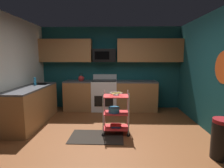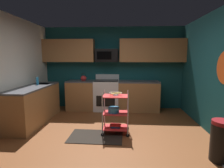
# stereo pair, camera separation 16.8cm
# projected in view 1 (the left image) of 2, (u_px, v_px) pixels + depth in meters

# --- Properties ---
(floor) EXTENTS (4.40, 4.80, 0.04)m
(floor) POSITION_uv_depth(u_px,v_px,m) (107.00, 139.00, 3.75)
(floor) COLOR brown
(floor) RESTS_ON ground
(wall_back) EXTENTS (4.52, 0.06, 2.60)m
(wall_back) POSITION_uv_depth(u_px,v_px,m) (111.00, 68.00, 5.97)
(wall_back) COLOR #14474C
(wall_back) RESTS_ON ground
(wall_right) EXTENTS (0.06, 4.80, 2.60)m
(wall_right) POSITION_uv_depth(u_px,v_px,m) (223.00, 75.00, 3.51)
(wall_right) COLOR #14474C
(wall_right) RESTS_ON ground
(wall_flower_decal) EXTENTS (0.00, 0.62, 0.62)m
(wall_flower_decal) POSITION_uv_depth(u_px,v_px,m) (224.00, 67.00, 3.43)
(wall_flower_decal) COLOR #E5591E
(counter_run) EXTENTS (3.62, 2.56, 0.92)m
(counter_run) POSITION_uv_depth(u_px,v_px,m) (83.00, 99.00, 5.27)
(counter_run) COLOR #9E6B3D
(counter_run) RESTS_ON ground
(oven_range) EXTENTS (0.76, 0.65, 1.10)m
(oven_range) POSITION_uv_depth(u_px,v_px,m) (104.00, 95.00, 5.77)
(oven_range) COLOR white
(oven_range) RESTS_ON ground
(upper_cabinets) EXTENTS (4.40, 0.33, 0.70)m
(upper_cabinets) POSITION_uv_depth(u_px,v_px,m) (112.00, 51.00, 5.70)
(upper_cabinets) COLOR #9E6B3D
(microwave) EXTENTS (0.70, 0.39, 0.40)m
(microwave) POSITION_uv_depth(u_px,v_px,m) (104.00, 56.00, 5.70)
(microwave) COLOR black
(rolling_cart) EXTENTS (0.60, 0.42, 0.91)m
(rolling_cart) POSITION_uv_depth(u_px,v_px,m) (116.00, 113.00, 3.96)
(rolling_cart) COLOR silver
(rolling_cart) RESTS_ON ground
(fruit_bowl) EXTENTS (0.27, 0.27, 0.07)m
(fruit_bowl) POSITION_uv_depth(u_px,v_px,m) (116.00, 93.00, 3.90)
(fruit_bowl) COLOR silver
(fruit_bowl) RESTS_ON rolling_cart
(mixing_bowl_large) EXTENTS (0.25, 0.25, 0.11)m
(mixing_bowl_large) POSITION_uv_depth(u_px,v_px,m) (114.00, 110.00, 3.95)
(mixing_bowl_large) COLOR #338CBF
(mixing_bowl_large) RESTS_ON rolling_cart
(book_stack) EXTENTS (0.24, 0.18, 0.06)m
(book_stack) POSITION_uv_depth(u_px,v_px,m) (116.00, 126.00, 4.00)
(book_stack) COLOR #1E4C8C
(book_stack) RESTS_ON rolling_cart
(kettle) EXTENTS (0.21, 0.18, 0.26)m
(kettle) POSITION_uv_depth(u_px,v_px,m) (81.00, 78.00, 5.71)
(kettle) COLOR red
(kettle) RESTS_ON counter_run
(dish_soap_bottle) EXTENTS (0.06, 0.06, 0.20)m
(dish_soap_bottle) POSITION_uv_depth(u_px,v_px,m) (35.00, 81.00, 4.78)
(dish_soap_bottle) COLOR #2D8CBF
(dish_soap_bottle) RESTS_ON counter_run
(trash_can) EXTENTS (0.34, 0.42, 0.66)m
(trash_can) POSITION_uv_depth(u_px,v_px,m) (223.00, 139.00, 2.95)
(trash_can) COLOR black
(trash_can) RESTS_ON ground
(floor_rug) EXTENTS (1.11, 0.72, 0.01)m
(floor_rug) POSITION_uv_depth(u_px,v_px,m) (97.00, 137.00, 3.81)
(floor_rug) COLOR black
(floor_rug) RESTS_ON ground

